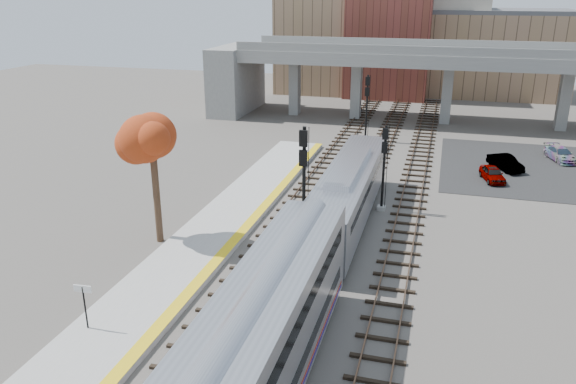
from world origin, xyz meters
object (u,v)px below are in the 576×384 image
at_px(car_a, 492,174).
at_px(car_b, 505,163).
at_px(signal_mast_far, 366,109).
at_px(tree, 152,145).
at_px(locomotive, 349,192).
at_px(car_c, 561,154).
at_px(signal_mast_mid, 383,171).
at_px(signal_mast_near, 304,187).

distance_m(car_a, car_b, 3.85).
bearing_deg(car_b, signal_mast_far, 123.20).
bearing_deg(signal_mast_far, car_a, -40.42).
bearing_deg(signal_mast_far, tree, -107.38).
distance_m(tree, car_a, 29.04).
relative_size(locomotive, car_a, 5.25).
bearing_deg(signal_mast_far, car_c, -7.33).
relative_size(signal_mast_mid, tree, 0.74).
relative_size(car_a, car_c, 0.84).
xyz_separation_m(signal_mast_mid, car_b, (9.62, 12.89, -2.36)).
height_order(locomotive, tree, tree).
xyz_separation_m(signal_mast_mid, signal_mast_far, (-4.10, 19.84, 0.43)).
relative_size(signal_mast_near, car_a, 2.14).
bearing_deg(car_c, tree, -153.71).
distance_m(signal_mast_mid, car_b, 16.26).
bearing_deg(car_a, tree, -153.72).
distance_m(signal_mast_near, car_a, 21.08).
distance_m(signal_mast_far, car_c, 19.38).
xyz_separation_m(locomotive, car_c, (16.92, 20.40, -1.61)).
height_order(tree, car_a, tree).
xyz_separation_m(tree, car_b, (22.85, 22.22, -5.77)).
relative_size(signal_mast_near, car_c, 1.80).
bearing_deg(car_b, car_a, -139.91).
distance_m(signal_mast_near, tree, 9.65).
relative_size(signal_mast_near, car_b, 1.93).
relative_size(locomotive, car_c, 4.42).
xyz_separation_m(signal_mast_near, car_b, (13.72, 20.34, -3.27)).
bearing_deg(car_c, car_b, -156.88).
bearing_deg(signal_mast_near, tree, -168.36).
xyz_separation_m(signal_mast_near, car_a, (12.41, 16.72, -3.32)).
bearing_deg(locomotive, tree, -150.65).
xyz_separation_m(locomotive, car_b, (11.62, 15.90, -1.58)).
bearing_deg(locomotive, car_a, 50.01).
bearing_deg(car_a, locomotive, -144.53).
relative_size(signal_mast_far, car_a, 1.94).
bearing_deg(signal_mast_mid, car_b, 53.26).
distance_m(car_a, car_c, 10.47).
bearing_deg(car_b, signal_mast_near, -153.94).
bearing_deg(signal_mast_far, signal_mast_mid, -78.32).
bearing_deg(signal_mast_near, locomotive, 64.65).
height_order(tree, car_b, tree).
height_order(signal_mast_near, car_a, signal_mast_near).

